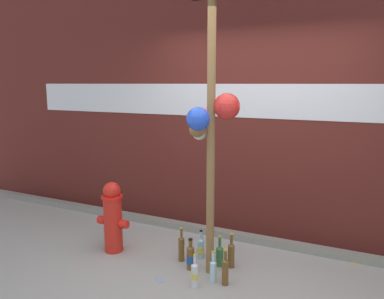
{
  "coord_description": "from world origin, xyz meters",
  "views": [
    {
      "loc": [
        1.23,
        -2.86,
        1.84
      ],
      "look_at": [
        -0.31,
        0.36,
        1.21
      ],
      "focal_mm": 35.49,
      "sensor_mm": 36.0,
      "label": 1
    }
  ],
  "objects_px": {
    "fire_hydrant": "(113,217)",
    "bottle_7": "(195,274)",
    "memorial_post": "(210,96)",
    "bottle_4": "(220,255)",
    "bottle_1": "(181,248)",
    "bottle_5": "(190,257)",
    "bottle_3": "(225,270)",
    "bottle_2": "(231,254)",
    "bottle_0": "(213,270)",
    "bottle_6": "(201,248)"
  },
  "relations": [
    {
      "from": "bottle_5",
      "to": "bottle_7",
      "type": "relative_size",
      "value": 1.02
    },
    {
      "from": "bottle_5",
      "to": "fire_hydrant",
      "type": "bearing_deg",
      "value": 179.37
    },
    {
      "from": "memorial_post",
      "to": "bottle_4",
      "type": "distance_m",
      "value": 1.61
    },
    {
      "from": "fire_hydrant",
      "to": "bottle_2",
      "type": "relative_size",
      "value": 2.17
    },
    {
      "from": "fire_hydrant",
      "to": "bottle_6",
      "type": "height_order",
      "value": "fire_hydrant"
    },
    {
      "from": "fire_hydrant",
      "to": "bottle_6",
      "type": "bearing_deg",
      "value": 15.14
    },
    {
      "from": "memorial_post",
      "to": "bottle_7",
      "type": "distance_m",
      "value": 1.63
    },
    {
      "from": "bottle_0",
      "to": "bottle_7",
      "type": "relative_size",
      "value": 0.96
    },
    {
      "from": "memorial_post",
      "to": "bottle_4",
      "type": "bearing_deg",
      "value": 73.18
    },
    {
      "from": "memorial_post",
      "to": "bottle_2",
      "type": "relative_size",
      "value": 8.11
    },
    {
      "from": "fire_hydrant",
      "to": "bottle_7",
      "type": "bearing_deg",
      "value": -14.68
    },
    {
      "from": "bottle_7",
      "to": "bottle_3",
      "type": "bearing_deg",
      "value": 33.11
    },
    {
      "from": "bottle_5",
      "to": "bottle_0",
      "type": "bearing_deg",
      "value": -23.78
    },
    {
      "from": "bottle_4",
      "to": "bottle_3",
      "type": "bearing_deg",
      "value": -60.45
    },
    {
      "from": "fire_hydrant",
      "to": "bottle_4",
      "type": "bearing_deg",
      "value": 8.53
    },
    {
      "from": "bottle_1",
      "to": "bottle_5",
      "type": "bearing_deg",
      "value": -36.88
    },
    {
      "from": "bottle_1",
      "to": "bottle_5",
      "type": "distance_m",
      "value": 0.21
    },
    {
      "from": "bottle_2",
      "to": "bottle_5",
      "type": "height_order",
      "value": "bottle_2"
    },
    {
      "from": "bottle_1",
      "to": "bottle_5",
      "type": "xyz_separation_m",
      "value": [
        0.17,
        -0.12,
        -0.02
      ]
    },
    {
      "from": "bottle_5",
      "to": "bottle_7",
      "type": "distance_m",
      "value": 0.34
    },
    {
      "from": "bottle_2",
      "to": "bottle_4",
      "type": "relative_size",
      "value": 1.12
    },
    {
      "from": "memorial_post",
      "to": "bottle_0",
      "type": "bearing_deg",
      "value": -54.45
    },
    {
      "from": "bottle_1",
      "to": "fire_hydrant",
      "type": "bearing_deg",
      "value": -171.8
    },
    {
      "from": "fire_hydrant",
      "to": "bottle_0",
      "type": "xyz_separation_m",
      "value": [
        1.25,
        -0.14,
        -0.28
      ]
    },
    {
      "from": "fire_hydrant",
      "to": "bottle_7",
      "type": "xyz_separation_m",
      "value": [
        1.13,
        -0.3,
        -0.28
      ]
    },
    {
      "from": "bottle_0",
      "to": "bottle_1",
      "type": "distance_m",
      "value": 0.53
    },
    {
      "from": "memorial_post",
      "to": "fire_hydrant",
      "type": "bearing_deg",
      "value": -179.32
    },
    {
      "from": "bottle_0",
      "to": "bottle_5",
      "type": "distance_m",
      "value": 0.33
    },
    {
      "from": "bottle_4",
      "to": "bottle_7",
      "type": "height_order",
      "value": "bottle_4"
    },
    {
      "from": "bottle_5",
      "to": "bottle_1",
      "type": "bearing_deg",
      "value": 143.12
    },
    {
      "from": "bottle_3",
      "to": "bottle_7",
      "type": "bearing_deg",
      "value": -146.89
    },
    {
      "from": "bottle_0",
      "to": "bottle_3",
      "type": "distance_m",
      "value": 0.12
    },
    {
      "from": "bottle_6",
      "to": "bottle_2",
      "type": "bearing_deg",
      "value": -8.8
    },
    {
      "from": "bottle_2",
      "to": "bottle_0",
      "type": "bearing_deg",
      "value": -99.07
    },
    {
      "from": "fire_hydrant",
      "to": "bottle_5",
      "type": "height_order",
      "value": "fire_hydrant"
    },
    {
      "from": "memorial_post",
      "to": "bottle_1",
      "type": "height_order",
      "value": "memorial_post"
    },
    {
      "from": "memorial_post",
      "to": "bottle_7",
      "type": "height_order",
      "value": "memorial_post"
    },
    {
      "from": "bottle_1",
      "to": "bottle_7",
      "type": "bearing_deg",
      "value": -49.76
    },
    {
      "from": "bottle_5",
      "to": "bottle_6",
      "type": "relative_size",
      "value": 1.03
    },
    {
      "from": "bottle_3",
      "to": "bottle_7",
      "type": "distance_m",
      "value": 0.28
    },
    {
      "from": "memorial_post",
      "to": "fire_hydrant",
      "type": "height_order",
      "value": "memorial_post"
    },
    {
      "from": "memorial_post",
      "to": "bottle_6",
      "type": "bearing_deg",
      "value": 128.6
    },
    {
      "from": "bottle_1",
      "to": "bottle_2",
      "type": "xyz_separation_m",
      "value": [
        0.52,
        0.09,
        -0.0
      ]
    },
    {
      "from": "memorial_post",
      "to": "bottle_7",
      "type": "xyz_separation_m",
      "value": [
        -0.01,
        -0.31,
        -1.6
      ]
    },
    {
      "from": "bottle_0",
      "to": "bottle_3",
      "type": "height_order",
      "value": "bottle_3"
    },
    {
      "from": "bottle_1",
      "to": "bottle_6",
      "type": "relative_size",
      "value": 1.18
    },
    {
      "from": "fire_hydrant",
      "to": "bottle_1",
      "type": "xyz_separation_m",
      "value": [
        0.79,
        0.11,
        -0.25
      ]
    },
    {
      "from": "fire_hydrant",
      "to": "bottle_7",
      "type": "height_order",
      "value": "fire_hydrant"
    },
    {
      "from": "bottle_6",
      "to": "bottle_1",
      "type": "bearing_deg",
      "value": -138.18
    },
    {
      "from": "bottle_3",
      "to": "bottle_4",
      "type": "height_order",
      "value": "bottle_3"
    }
  ]
}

